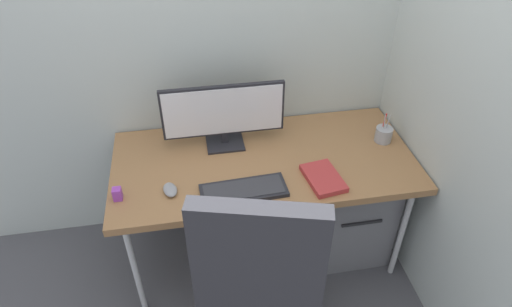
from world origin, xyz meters
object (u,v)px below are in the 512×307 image
office_chair (261,290)px  desk_clamp_accessory (117,194)px  mouse (170,190)px  keyboard (244,190)px  monitor (223,113)px  filing_cabinet (344,206)px  pen_holder (384,134)px  notebook (323,178)px

office_chair → desk_clamp_accessory: bearing=138.5°
office_chair → mouse: bearing=123.3°
mouse → desk_clamp_accessory: desk_clamp_accessory is taller
office_chair → keyboard: (0.00, 0.46, 0.14)m
monitor → keyboard: bearing=-84.0°
office_chair → filing_cabinet: office_chair is taller
filing_cabinet → keyboard: size_ratio=1.40×
office_chair → keyboard: bearing=89.9°
mouse → keyboard: bearing=-22.5°
desk_clamp_accessory → office_chair: bearing=-41.5°
office_chair → pen_holder: office_chair is taller
monitor → pen_holder: 0.88m
office_chair → monitor: bearing=92.7°
keyboard → desk_clamp_accessory: (-0.59, 0.05, 0.02)m
notebook → desk_clamp_accessory: (-0.98, 0.04, 0.02)m
filing_cabinet → monitor: monitor is taller
monitor → pen_holder: monitor is taller
desk_clamp_accessory → monitor: bearing=32.8°
keyboard → mouse: (-0.34, 0.06, 0.00)m
monitor → mouse: bearing=-131.3°
pen_holder → desk_clamp_accessory: (-1.40, -0.23, -0.01)m
mouse → pen_holder: size_ratio=0.62×
mouse → pen_holder: 1.18m
keyboard → pen_holder: size_ratio=2.49×
office_chair → desk_clamp_accessory: office_chair is taller
pen_holder → notebook: pen_holder is taller
notebook → filing_cabinet: bearing=33.2°
filing_cabinet → notebook: bearing=-138.2°
monitor → office_chair: bearing=-87.3°
keyboard → notebook: notebook is taller
filing_cabinet → desk_clamp_accessory: (-1.21, -0.17, 0.45)m
notebook → office_chair: bearing=-138.3°
monitor → notebook: size_ratio=2.69×
office_chair → pen_holder: size_ratio=7.09×
office_chair → keyboard: size_ratio=2.84×
desk_clamp_accessory → mouse: bearing=1.4°
filing_cabinet → keyboard: bearing=-160.4°
pen_holder → filing_cabinet: bearing=-162.8°
keyboard → pen_holder: 0.86m
pen_holder → notebook: bearing=-147.7°
keyboard → mouse: 0.35m
office_chair → desk_clamp_accessory: 0.80m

